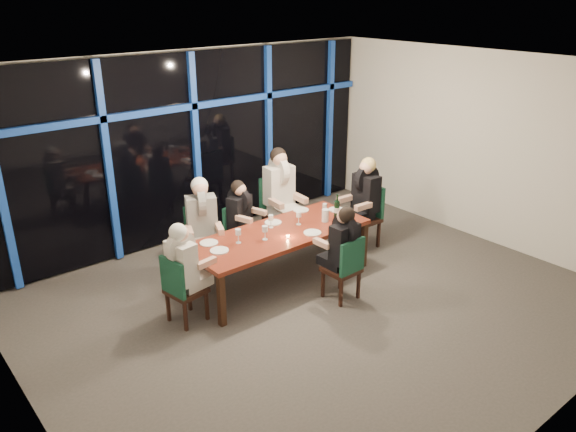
% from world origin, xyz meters
% --- Properties ---
extents(room, '(7.04, 7.00, 3.02)m').
position_xyz_m(room, '(0.00, 0.00, 2.02)').
color(room, '#504A46').
rests_on(room, ground).
extents(window_wall, '(6.86, 0.43, 2.94)m').
position_xyz_m(window_wall, '(0.01, 2.93, 1.55)').
color(window_wall, black).
rests_on(window_wall, ground).
extents(dining_table, '(2.60, 1.00, 0.75)m').
position_xyz_m(dining_table, '(0.00, 0.80, 0.68)').
color(dining_table, maroon).
rests_on(dining_table, ground).
extents(chair_far_left, '(0.61, 0.61, 0.99)m').
position_xyz_m(chair_far_left, '(-0.68, 1.69, 0.56)').
color(chair_far_left, black).
rests_on(chair_far_left, ground).
extents(chair_far_mid, '(0.51, 0.51, 0.87)m').
position_xyz_m(chair_far_mid, '(-0.06, 1.71, 0.49)').
color(chair_far_mid, black).
rests_on(chair_far_mid, ground).
extents(chair_far_right, '(0.55, 0.55, 1.07)m').
position_xyz_m(chair_far_right, '(0.83, 1.87, 0.60)').
color(chair_far_right, black).
rests_on(chair_far_right, ground).
extents(chair_end_left, '(0.48, 0.48, 0.90)m').
position_xyz_m(chair_end_left, '(-1.58, 0.71, 0.50)').
color(chair_end_left, black).
rests_on(chair_end_left, ground).
extents(chair_end_right, '(0.48, 0.48, 0.99)m').
position_xyz_m(chair_end_right, '(1.83, 0.85, 0.56)').
color(chair_end_right, black).
rests_on(chair_end_right, ground).
extents(chair_near_mid, '(0.42, 0.42, 0.89)m').
position_xyz_m(chair_near_mid, '(0.35, -0.16, 0.50)').
color(chair_near_mid, black).
rests_on(chair_near_mid, ground).
extents(diner_far_left, '(0.62, 0.68, 0.97)m').
position_xyz_m(diner_far_left, '(-0.71, 1.61, 0.95)').
color(diner_far_left, black).
rests_on(diner_far_left, ground).
extents(diner_far_mid, '(0.51, 0.59, 0.85)m').
position_xyz_m(diner_far_mid, '(-0.03, 1.64, 0.83)').
color(diner_far_mid, black).
rests_on(diner_far_mid, ground).
extents(diner_far_right, '(0.56, 0.69, 1.05)m').
position_xyz_m(diner_far_right, '(0.82, 1.78, 1.02)').
color(diner_far_right, silver).
rests_on(diner_far_right, ground).
extents(diner_end_left, '(0.59, 0.48, 0.88)m').
position_xyz_m(diner_end_left, '(-1.51, 0.73, 0.86)').
color(diner_end_left, silver).
rests_on(diner_end_left, ground).
extents(diner_end_right, '(0.63, 0.51, 0.97)m').
position_xyz_m(diner_end_right, '(1.74, 0.86, 0.95)').
color(diner_end_right, black).
rests_on(diner_end_right, ground).
extents(diner_near_mid, '(0.45, 0.56, 0.87)m').
position_xyz_m(diner_near_mid, '(0.34, -0.08, 0.86)').
color(diner_near_mid, black).
rests_on(diner_near_mid, ground).
extents(plate_far_left, '(0.24, 0.24, 0.01)m').
position_xyz_m(plate_far_left, '(-0.93, 1.09, 0.76)').
color(plate_far_left, white).
rests_on(plate_far_left, dining_table).
extents(plate_far_mid, '(0.24, 0.24, 0.01)m').
position_xyz_m(plate_far_mid, '(0.14, 1.10, 0.76)').
color(plate_far_mid, white).
rests_on(plate_far_mid, dining_table).
extents(plate_far_right, '(0.24, 0.24, 0.01)m').
position_xyz_m(plate_far_right, '(0.76, 1.22, 0.76)').
color(plate_far_right, white).
rests_on(plate_far_right, dining_table).
extents(plate_end_left, '(0.24, 0.24, 0.01)m').
position_xyz_m(plate_end_left, '(-0.95, 0.81, 0.76)').
color(plate_end_left, white).
rests_on(plate_end_left, dining_table).
extents(plate_end_right, '(0.24, 0.24, 0.01)m').
position_xyz_m(plate_end_right, '(1.18, 0.89, 0.76)').
color(plate_end_right, white).
rests_on(plate_end_right, dining_table).
extents(plate_near_mid, '(0.24, 0.24, 0.01)m').
position_xyz_m(plate_near_mid, '(0.33, 0.48, 0.76)').
color(plate_near_mid, white).
rests_on(plate_near_mid, dining_table).
extents(wine_bottle, '(0.08, 0.08, 0.36)m').
position_xyz_m(wine_bottle, '(0.95, 0.65, 0.89)').
color(wine_bottle, black).
rests_on(wine_bottle, dining_table).
extents(water_pitcher, '(0.11, 0.10, 0.18)m').
position_xyz_m(water_pitcher, '(0.75, 0.67, 0.84)').
color(water_pitcher, silver).
rests_on(water_pitcher, dining_table).
extents(tea_light, '(0.05, 0.05, 0.03)m').
position_xyz_m(tea_light, '(-0.01, 0.59, 0.76)').
color(tea_light, '#FF9B4C').
rests_on(tea_light, dining_table).
extents(wine_glass_a, '(0.08, 0.08, 0.20)m').
position_xyz_m(wine_glass_a, '(-0.29, 0.72, 0.89)').
color(wine_glass_a, silver).
rests_on(wine_glass_a, dining_table).
extents(wine_glass_b, '(0.07, 0.07, 0.19)m').
position_xyz_m(wine_glass_b, '(0.02, 0.99, 0.89)').
color(wine_glass_b, silver).
rests_on(wine_glass_b, dining_table).
extents(wine_glass_c, '(0.07, 0.07, 0.19)m').
position_xyz_m(wine_glass_c, '(0.38, 0.83, 0.89)').
color(wine_glass_c, white).
rests_on(wine_glass_c, dining_table).
extents(wine_glass_d, '(0.08, 0.08, 0.20)m').
position_xyz_m(wine_glass_d, '(-0.62, 0.86, 0.89)').
color(wine_glass_d, white).
rests_on(wine_glass_d, dining_table).
extents(wine_glass_e, '(0.06, 0.06, 0.16)m').
position_xyz_m(wine_glass_e, '(0.93, 0.88, 0.87)').
color(wine_glass_e, silver).
rests_on(wine_glass_e, dining_table).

